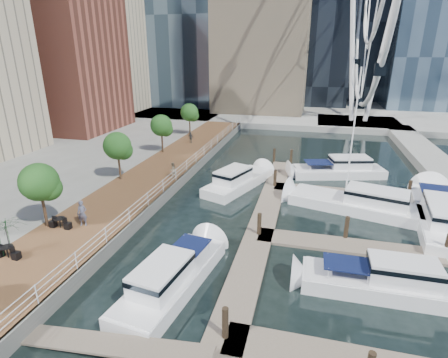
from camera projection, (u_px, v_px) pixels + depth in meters
name	position (u px, v px, depth m)	size (l,w,h in m)	color
ground	(180.00, 301.00, 18.60)	(520.00, 520.00, 0.00)	black
boardwalk	(149.00, 182.00, 34.18)	(6.00, 60.00, 1.00)	brown
seawall	(177.00, 185.00, 33.49)	(0.25, 60.00, 1.00)	#595954
land_far	(295.00, 93.00, 111.38)	(200.00, 114.00, 1.00)	gray
pier	(358.00, 124.00, 62.58)	(14.00, 12.00, 1.00)	gray
railing	(176.00, 175.00, 33.16)	(0.10, 60.00, 1.05)	white
floating_docks	(330.00, 226.00, 25.69)	(16.00, 34.00, 2.60)	#6D6051
midrise_condos	(11.00, 45.00, 46.23)	(19.00, 67.00, 28.00)	#BCAD8E
street_trees	(117.00, 146.00, 32.54)	(2.60, 42.60, 4.60)	#3F2B1C
yacht_foreground	(379.00, 292.00, 19.30)	(2.47, 9.22, 2.15)	silver
pedestrian_near	(82.00, 213.00, 24.33)	(0.67, 0.44, 1.85)	slate
pedestrian_mid	(173.00, 170.00, 33.86)	(0.73, 0.57, 1.50)	gray
pedestrian_far	(191.00, 138.00, 46.83)	(0.86, 0.36, 1.48)	#30373C
moored_yachts	(346.00, 217.00, 28.08)	(22.49, 34.13, 11.50)	white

